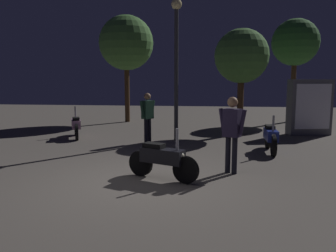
% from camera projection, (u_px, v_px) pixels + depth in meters
% --- Properties ---
extents(ground_plane, '(40.00, 40.00, 0.00)m').
position_uv_depth(ground_plane, '(137.00, 182.00, 6.87)').
color(ground_plane, '#605951').
extents(motorcycle_black_foreground, '(1.57, 0.73, 1.11)m').
position_uv_depth(motorcycle_black_foreground, '(162.00, 159.00, 6.98)').
color(motorcycle_black_foreground, black).
rests_on(motorcycle_black_foreground, ground_plane).
extents(motorcycle_blue_parked_left, '(0.32, 1.66, 1.11)m').
position_uv_depth(motorcycle_blue_parked_left, '(271.00, 137.00, 9.65)').
color(motorcycle_blue_parked_left, black).
rests_on(motorcycle_blue_parked_left, ground_plane).
extents(motorcycle_pink_parked_right, '(0.76, 1.56, 1.11)m').
position_uv_depth(motorcycle_pink_parked_right, '(76.00, 126.00, 12.07)').
color(motorcycle_pink_parked_right, black).
rests_on(motorcycle_pink_parked_right, ground_plane).
extents(person_rider_beside, '(0.46, 0.59, 1.65)m').
position_uv_depth(person_rider_beside, '(148.00, 113.00, 11.07)').
color(person_rider_beside, black).
rests_on(person_rider_beside, ground_plane).
extents(person_bystander_far, '(0.62, 0.41, 1.71)m').
position_uv_depth(person_bystander_far, '(232.00, 128.00, 7.37)').
color(person_bystander_far, black).
rests_on(person_bystander_far, ground_plane).
extents(streetlamp_near, '(0.36, 0.36, 4.75)m').
position_uv_depth(streetlamp_near, '(176.00, 51.00, 11.29)').
color(streetlamp_near, '#38383D').
rests_on(streetlamp_near, ground_plane).
extents(tree_left_bg, '(2.03, 2.03, 3.99)m').
position_uv_depth(tree_left_bg, '(242.00, 57.00, 12.52)').
color(tree_left_bg, '#4C331E').
rests_on(tree_left_bg, ground_plane).
extents(tree_center_bg, '(2.27, 2.27, 5.03)m').
position_uv_depth(tree_center_bg, '(295.00, 43.00, 16.27)').
color(tree_center_bg, '#4C331E').
rests_on(tree_center_bg, ground_plane).
extents(tree_right_bg, '(2.64, 2.64, 5.18)m').
position_uv_depth(tree_right_bg, '(126.00, 43.00, 16.21)').
color(tree_right_bg, '#4C331E').
rests_on(tree_right_bg, ground_plane).
extents(kiosk_billboard, '(1.67, 0.84, 2.10)m').
position_uv_depth(kiosk_billboard, '(310.00, 107.00, 12.63)').
color(kiosk_billboard, '#595960').
rests_on(kiosk_billboard, ground_plane).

